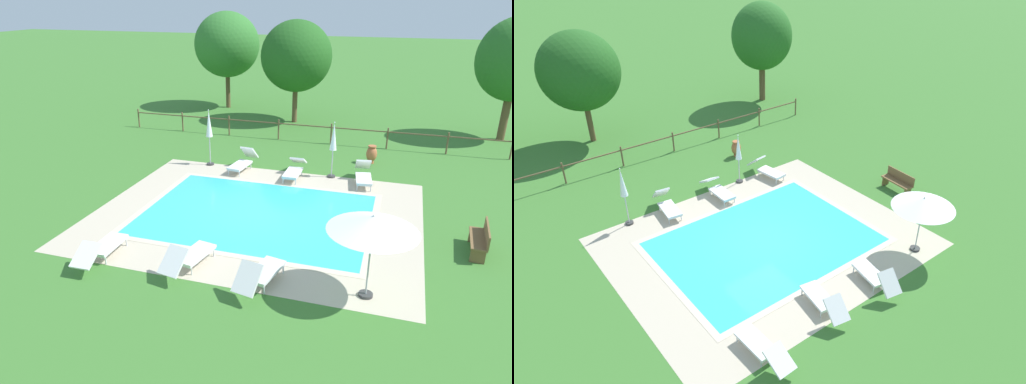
% 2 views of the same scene
% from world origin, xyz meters
% --- Properties ---
extents(ground_plane, '(160.00, 160.00, 0.00)m').
position_xyz_m(ground_plane, '(0.00, 0.00, 0.00)').
color(ground_plane, '#3D752D').
extents(pool_deck_paving, '(10.95, 8.93, 0.01)m').
position_xyz_m(pool_deck_paving, '(0.00, 0.00, 0.00)').
color(pool_deck_paving, beige).
rests_on(pool_deck_paving, ground).
extents(swimming_pool_water, '(7.59, 5.58, 0.01)m').
position_xyz_m(swimming_pool_water, '(0.00, 0.00, 0.01)').
color(swimming_pool_water, '#38C6D1').
rests_on(swimming_pool_water, ground).
extents(pool_coping_rim, '(8.07, 6.06, 0.01)m').
position_xyz_m(pool_coping_rim, '(0.00, 0.00, 0.01)').
color(pool_coping_rim, beige).
rests_on(pool_coping_rim, ground).
extents(sun_lounger_north_near_steps, '(0.84, 1.99, 0.92)m').
position_xyz_m(sun_lounger_north_near_steps, '(-1.92, 4.07, 0.38)').
color(sun_lounger_north_near_steps, white).
rests_on(sun_lounger_north_near_steps, ground).
extents(sun_lounger_north_mid, '(0.96, 2.00, 0.93)m').
position_xyz_m(sun_lounger_north_mid, '(1.40, -4.14, 0.39)').
color(sun_lounger_north_mid, white).
rests_on(sun_lounger_north_mid, ground).
extents(sun_lounger_north_far, '(0.87, 2.04, 0.87)m').
position_xyz_m(sun_lounger_north_far, '(3.19, 4.03, 0.38)').
color(sun_lounger_north_far, white).
rests_on(sun_lounger_north_far, ground).
extents(sun_lounger_north_end, '(0.94, 2.04, 0.88)m').
position_xyz_m(sun_lounger_north_end, '(-0.72, -3.89, 0.38)').
color(sun_lounger_north_end, white).
rests_on(sun_lounger_north_end, ground).
extents(sun_lounger_south_near_corner, '(0.60, 2.06, 0.74)m').
position_xyz_m(sun_lounger_south_near_corner, '(0.41, 3.86, 0.36)').
color(sun_lounger_south_near_corner, white).
rests_on(sun_lounger_south_near_corner, ground).
extents(sun_lounger_south_mid, '(0.66, 2.07, 0.75)m').
position_xyz_m(sun_lounger_south_mid, '(-3.29, -4.19, 0.36)').
color(sun_lounger_south_mid, white).
rests_on(sun_lounger_south_mid, ground).
extents(patio_umbrella_open_foreground, '(2.19, 2.19, 2.26)m').
position_xyz_m(patio_umbrella_open_foreground, '(4.05, -3.76, 2.01)').
color(patio_umbrella_open_foreground, '#383838').
rests_on(patio_umbrella_open_foreground, ground).
extents(patio_umbrella_closed_row_west, '(0.32, 0.32, 2.49)m').
position_xyz_m(patio_umbrella_closed_row_west, '(-3.52, 4.27, 1.71)').
color(patio_umbrella_closed_row_west, '#383838').
rests_on(patio_umbrella_closed_row_west, ground).
extents(patio_umbrella_closed_row_mid_west, '(0.32, 0.32, 2.35)m').
position_xyz_m(patio_umbrella_closed_row_mid_west, '(1.87, 4.36, 1.58)').
color(patio_umbrella_closed_row_mid_west, '#383838').
rests_on(patio_umbrella_closed_row_mid_west, ground).
extents(wooden_bench_lawn_side, '(0.54, 1.52, 0.87)m').
position_xyz_m(wooden_bench_lawn_side, '(6.99, -0.56, 0.47)').
color(wooden_bench_lawn_side, brown).
rests_on(wooden_bench_lawn_side, ground).
extents(terracotta_urn_near_fence, '(0.48, 0.48, 0.82)m').
position_xyz_m(terracotta_urn_near_fence, '(3.29, 6.68, 0.44)').
color(terracotta_urn_near_fence, '#B7663D').
rests_on(terracotta_urn_near_fence, ground).
extents(perimeter_fence, '(19.39, 0.08, 1.05)m').
position_xyz_m(perimeter_fence, '(-0.31, 9.13, 0.68)').
color(perimeter_fence, brown).
rests_on(perimeter_fence, ground).
extents(tree_far_west, '(3.78, 3.78, 6.13)m').
position_xyz_m(tree_far_west, '(9.43, 12.58, 4.07)').
color(tree_far_west, brown).
rests_on(tree_far_west, ground).
extents(tree_centre, '(4.06, 4.06, 5.81)m').
position_xyz_m(tree_centre, '(-1.76, 13.02, 3.80)').
color(tree_centre, brown).
rests_on(tree_centre, ground).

